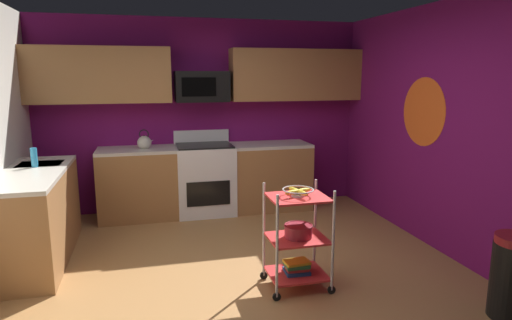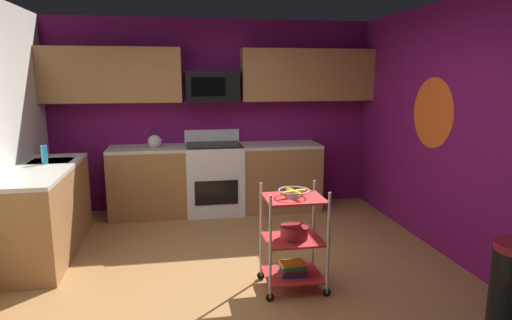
# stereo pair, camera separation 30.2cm
# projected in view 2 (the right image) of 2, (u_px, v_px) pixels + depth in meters

# --- Properties ---
(floor) EXTENTS (4.40, 4.80, 0.04)m
(floor) POSITION_uv_depth(u_px,v_px,m) (238.00, 281.00, 4.09)
(floor) COLOR #A87542
(floor) RESTS_ON ground
(wall_back) EXTENTS (4.52, 0.06, 2.60)m
(wall_back) POSITION_uv_depth(u_px,v_px,m) (214.00, 115.00, 6.19)
(wall_back) COLOR #6B1156
(wall_back) RESTS_ON ground
(wall_right) EXTENTS (0.06, 4.80, 2.60)m
(wall_right) POSITION_uv_depth(u_px,v_px,m) (468.00, 134.00, 4.22)
(wall_right) COLOR #6B1156
(wall_right) RESTS_ON ground
(wall_flower_decal) EXTENTS (0.00, 0.76, 0.76)m
(wall_flower_decal) POSITION_uv_depth(u_px,v_px,m) (432.00, 113.00, 4.75)
(wall_flower_decal) COLOR #E5591E
(counter_run) EXTENTS (3.61, 2.31, 0.92)m
(counter_run) POSITION_uv_depth(u_px,v_px,m) (162.00, 189.00, 5.48)
(counter_run) COLOR #9E6B3D
(counter_run) RESTS_ON ground
(oven_range) EXTENTS (0.76, 0.65, 1.10)m
(oven_range) POSITION_uv_depth(u_px,v_px,m) (214.00, 177.00, 6.02)
(oven_range) COLOR white
(oven_range) RESTS_ON ground
(upper_cabinets) EXTENTS (4.40, 0.33, 0.70)m
(upper_cabinets) POSITION_uv_depth(u_px,v_px,m) (215.00, 75.00, 5.90)
(upper_cabinets) COLOR #9E6B3D
(microwave) EXTENTS (0.70, 0.39, 0.40)m
(microwave) POSITION_uv_depth(u_px,v_px,m) (212.00, 86.00, 5.89)
(microwave) COLOR black
(rolling_cart) EXTENTS (0.56, 0.44, 0.91)m
(rolling_cart) POSITION_uv_depth(u_px,v_px,m) (293.00, 239.00, 3.84)
(rolling_cart) COLOR silver
(rolling_cart) RESTS_ON ground
(fruit_bowl) EXTENTS (0.27, 0.27, 0.07)m
(fruit_bowl) POSITION_uv_depth(u_px,v_px,m) (294.00, 192.00, 3.76)
(fruit_bowl) COLOR silver
(fruit_bowl) RESTS_ON rolling_cart
(mixing_bowl_large) EXTENTS (0.25, 0.25, 0.11)m
(mixing_bowl_large) POSITION_uv_depth(u_px,v_px,m) (294.00, 232.00, 3.82)
(mixing_bowl_large) COLOR maroon
(mixing_bowl_large) RESTS_ON rolling_cart
(book_stack) EXTENTS (0.23, 0.19, 0.11)m
(book_stack) POSITION_uv_depth(u_px,v_px,m) (293.00, 268.00, 3.89)
(book_stack) COLOR #1E4C8C
(book_stack) RESTS_ON rolling_cart
(kettle) EXTENTS (0.21, 0.18, 0.26)m
(kettle) POSITION_uv_depth(u_px,v_px,m) (155.00, 141.00, 5.79)
(kettle) COLOR beige
(kettle) RESTS_ON counter_run
(dish_soap_bottle) EXTENTS (0.06, 0.06, 0.20)m
(dish_soap_bottle) POSITION_uv_depth(u_px,v_px,m) (44.00, 155.00, 4.69)
(dish_soap_bottle) COLOR #2D8CBF
(dish_soap_bottle) RESTS_ON counter_run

